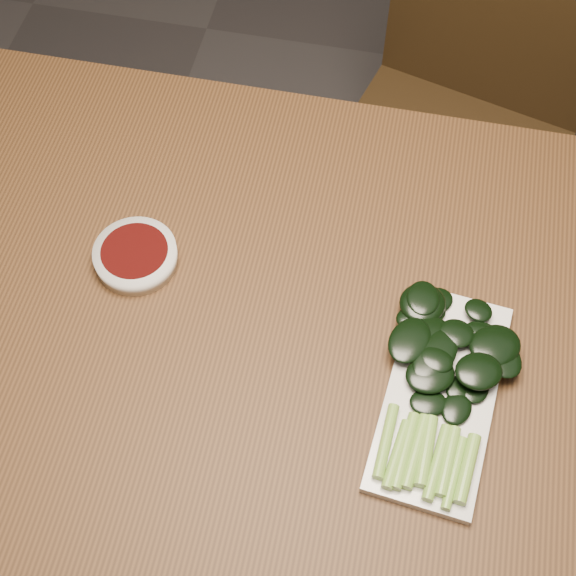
{
  "coord_description": "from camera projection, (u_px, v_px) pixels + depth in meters",
  "views": [
    {
      "loc": [
        0.07,
        -0.49,
        1.67
      ],
      "look_at": [
        -0.04,
        0.04,
        0.76
      ],
      "focal_mm": 50.0,
      "sensor_mm": 36.0,
      "label": 1
    }
  ],
  "objects": [
    {
      "name": "ground",
      "position": [
        301.0,
        492.0,
        1.69
      ],
      "size": [
        6.0,
        6.0,
        0.0
      ],
      "primitive_type": "plane",
      "color": "#302D2D",
      "rests_on": "ground"
    },
    {
      "name": "serving_plate",
      "position": [
        440.0,
        396.0,
        0.99
      ],
      "size": [
        0.16,
        0.3,
        0.01
      ],
      "rotation": [
        0.0,
        0.0,
        -0.1
      ],
      "color": "silver",
      "rests_on": "table"
    },
    {
      "name": "sauce_bowl",
      "position": [
        136.0,
        256.0,
        1.09
      ],
      "size": [
        0.11,
        0.11,
        0.03
      ],
      "color": "silver",
      "rests_on": "table"
    },
    {
      "name": "table",
      "position": [
        308.0,
        348.0,
        1.11
      ],
      "size": [
        1.4,
        0.8,
        0.75
      ],
      "color": "#402712",
      "rests_on": "ground"
    },
    {
      "name": "gai_lan",
      "position": [
        442.0,
        370.0,
        0.99
      ],
      "size": [
        0.19,
        0.3,
        0.03
      ],
      "color": "#75A538",
      "rests_on": "serving_plate"
    },
    {
      "name": "chair_far",
      "position": [
        461.0,
        119.0,
        1.58
      ],
      "size": [
        0.52,
        0.52,
        0.89
      ],
      "rotation": [
        0.0,
        0.0,
        -0.27
      ],
      "color": "black",
      "rests_on": "ground"
    }
  ]
}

